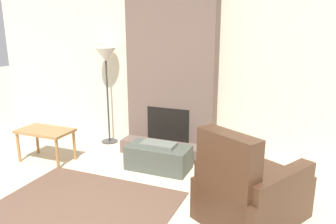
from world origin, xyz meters
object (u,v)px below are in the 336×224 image
at_px(side_table, 45,134).
at_px(floor_lamp_left, 106,61).
at_px(ottoman, 159,157).
at_px(armchair, 248,193).

bearing_deg(side_table, floor_lamp_left, 68.37).
xyz_separation_m(ottoman, side_table, (-1.67, -0.36, 0.24)).
bearing_deg(ottoman, floor_lamp_left, 150.48).
distance_m(side_table, floor_lamp_left, 1.51).
bearing_deg(armchair, ottoman, -1.08).
distance_m(ottoman, armchair, 1.59).
bearing_deg(ottoman, side_table, -167.92).
xyz_separation_m(ottoman, armchair, (1.36, -0.81, 0.13)).
relative_size(armchair, side_table, 1.62).
relative_size(armchair, floor_lamp_left, 0.79).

